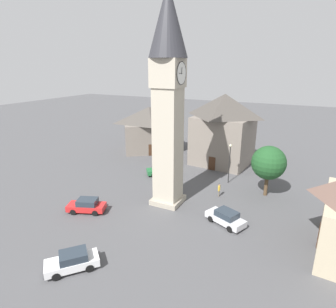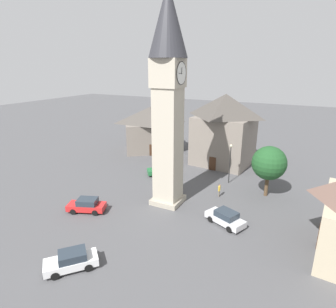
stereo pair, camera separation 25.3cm
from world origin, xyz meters
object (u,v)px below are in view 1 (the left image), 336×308
object	(u,v)px
car_white_side	(72,261)
tree	(269,163)
car_blue_kerb	(87,205)
car_silver_kerb	(161,170)
clock_tower	(168,83)
lamp_post	(230,158)
car_red_corner	(226,217)
pedestrian	(219,189)
building_shop_left	(149,129)
building_terrace_right	(223,129)

from	to	relation	value
car_white_side	tree	size ratio (longest dim) A/B	0.66
car_blue_kerb	tree	size ratio (longest dim) A/B	0.70
car_silver_kerb	car_white_side	world-z (taller)	same
clock_tower	lamp_post	world-z (taller)	clock_tower
clock_tower	car_white_side	world-z (taller)	clock_tower
lamp_post	car_red_corner	bearing A→B (deg)	13.24
tree	lamp_post	bearing A→B (deg)	-108.78
lamp_post	pedestrian	bearing A→B (deg)	0.71
car_silver_kerb	pedestrian	size ratio (longest dim) A/B	2.54
building_shop_left	building_terrace_right	world-z (taller)	building_terrace_right
pedestrian	lamp_post	size ratio (longest dim) A/B	0.31
clock_tower	car_white_side	bearing A→B (deg)	-7.05
clock_tower	building_terrace_right	world-z (taller)	clock_tower
car_silver_kerb	car_red_corner	world-z (taller)	same
car_blue_kerb	car_red_corner	xyz separation A→B (m)	(-4.33, 14.44, 0.00)
building_terrace_right	lamp_post	distance (m)	8.59
lamp_post	building_terrace_right	bearing A→B (deg)	-157.51
car_white_side	lamp_post	xyz separation A→B (m)	(-22.50, 6.60, 2.89)
car_silver_kerb	pedestrian	distance (m)	10.32
pedestrian	building_shop_left	xyz separation A→B (m)	(-13.30, -17.51, 3.25)
car_red_corner	tree	size ratio (longest dim) A/B	0.70
car_silver_kerb	building_terrace_right	bearing A→B (deg)	144.56
car_silver_kerb	car_red_corner	bearing A→B (deg)	53.62
car_silver_kerb	building_terrace_right	world-z (taller)	building_terrace_right
pedestrian	tree	size ratio (longest dim) A/B	0.27
car_white_side	pedestrian	bearing A→B (deg)	159.49
car_blue_kerb	car_red_corner	size ratio (longest dim) A/B	1.00
pedestrian	lamp_post	bearing A→B (deg)	-179.29
tree	car_silver_kerb	bearing A→B (deg)	-90.73
car_white_side	tree	distance (m)	24.10
pedestrian	clock_tower	bearing A→B (deg)	-50.05
car_red_corner	building_shop_left	world-z (taller)	building_shop_left
pedestrian	building_shop_left	size ratio (longest dim) A/B	0.14
car_silver_kerb	car_red_corner	xyz separation A→B (m)	(9.03, 12.26, 0.00)
tree	building_shop_left	bearing A→B (deg)	-114.58
building_shop_left	lamp_post	xyz separation A→B (m)	(8.58, 17.45, -0.61)
car_white_side	tree	xyz separation A→B (m)	(-20.74, 11.76, 3.50)
car_red_corner	pedestrian	size ratio (longest dim) A/B	2.64
car_white_side	pedestrian	world-z (taller)	pedestrian
tree	building_terrace_right	bearing A→B (deg)	-138.52
car_red_corner	lamp_post	world-z (taller)	lamp_post
car_blue_kerb	car_white_side	world-z (taller)	same
car_white_side	clock_tower	bearing A→B (deg)	172.95
clock_tower	car_red_corner	world-z (taller)	clock_tower
pedestrian	building_terrace_right	world-z (taller)	building_terrace_right
car_blue_kerb	car_white_side	bearing A→B (deg)	35.24
car_red_corner	building_terrace_right	xyz separation A→B (m)	(-18.29, -5.68, 5.03)
car_silver_kerb	lamp_post	xyz separation A→B (m)	(-1.57, 9.77, 2.89)
car_blue_kerb	tree	xyz separation A→B (m)	(-13.17, 17.11, 3.50)
building_terrace_right	lamp_post	world-z (taller)	building_terrace_right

